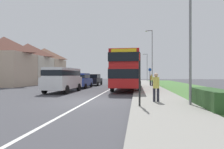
{
  "coord_description": "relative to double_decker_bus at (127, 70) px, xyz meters",
  "views": [
    {
      "loc": [
        2.86,
        -10.5,
        1.57
      ],
      "look_at": [
        0.74,
        5.34,
        1.6
      ],
      "focal_mm": 29.52,
      "sensor_mm": 36.0,
      "label": 1
    }
  ],
  "objects": [
    {
      "name": "street_lamp_mid",
      "position": [
        3.31,
        8.77,
        2.65
      ],
      "size": [
        1.14,
        0.2,
        8.46
      ],
      "color": "slate",
      "rests_on": "ground_plane"
    },
    {
      "name": "street_lamp_near",
      "position": [
        3.52,
        -10.77,
        2.51
      ],
      "size": [
        1.14,
        0.2,
        8.18
      ],
      "color": "slate",
      "rests_on": "ground_plane"
    },
    {
      "name": "roadside_hedge",
      "position": [
        4.45,
        -11.17,
        -1.69
      ],
      "size": [
        1.1,
        3.37,
        0.9
      ],
      "primitive_type": "cube",
      "color": "#2D5128",
      "rests_on": "ground_plane"
    },
    {
      "name": "ground_plane",
      "position": [
        -1.85,
        -9.7,
        -2.14
      ],
      "size": [
        120.0,
        120.0,
        0.0
      ],
      "primitive_type": "plane",
      "color": "#424247"
    },
    {
      "name": "lane_marking_centre",
      "position": [
        -1.85,
        -1.7,
        -2.14
      ],
      "size": [
        0.14,
        60.0,
        0.01
      ],
      "primitive_type": "cube",
      "color": "silver",
      "rests_on": "ground_plane"
    },
    {
      "name": "pedestrian_walking_away",
      "position": [
        2.96,
        4.61,
        -1.17
      ],
      "size": [
        0.34,
        0.34,
        1.67
      ],
      "color": "#23232D",
      "rests_on": "ground_plane"
    },
    {
      "name": "double_decker_bus",
      "position": [
        0.0,
        0.0,
        0.0
      ],
      "size": [
        2.8,
        11.56,
        3.7
      ],
      "color": "red",
      "rests_on": "ground_plane"
    },
    {
      "name": "cycle_route_sign",
      "position": [
        2.87,
        6.13,
        -0.72
      ],
      "size": [
        0.44,
        0.08,
        2.52
      ],
      "color": "slate",
      "rests_on": "ground_plane"
    },
    {
      "name": "parked_car_blue",
      "position": [
        -5.56,
        0.98,
        -1.19
      ],
      "size": [
        2.0,
        4.22,
        1.75
      ],
      "color": "navy",
      "rests_on": "ground_plane"
    },
    {
      "name": "street_lamp_far",
      "position": [
        3.4,
        24.61,
        1.68
      ],
      "size": [
        1.14,
        0.2,
        6.57
      ],
      "color": "slate",
      "rests_on": "ground_plane"
    },
    {
      "name": "parked_car_black",
      "position": [
        -5.31,
        6.46,
        -1.23
      ],
      "size": [
        1.97,
        4.3,
        1.66
      ],
      "color": "black",
      "rests_on": "ground_plane"
    },
    {
      "name": "house_terrace_far_side",
      "position": [
        -17.06,
        8.38,
        1.27
      ],
      "size": [
        6.86,
        16.57,
        6.83
      ],
      "color": "#C1A88E",
      "rests_on": "ground_plane"
    },
    {
      "name": "pavement_near_side",
      "position": [
        2.35,
        -3.7,
        -2.08
      ],
      "size": [
        3.2,
        68.0,
        0.12
      ],
      "primitive_type": "cube",
      "color": "gray",
      "rests_on": "ground_plane"
    },
    {
      "name": "grass_verge_seaward",
      "position": [
        6.65,
        -3.7,
        -2.1
      ],
      "size": [
        6.0,
        68.0,
        0.08
      ],
      "primitive_type": "cube",
      "color": "#477538",
      "rests_on": "ground_plane"
    },
    {
      "name": "bus_stop_sign",
      "position": [
        1.15,
        -11.54,
        -0.6
      ],
      "size": [
        0.09,
        0.52,
        2.6
      ],
      "color": "black",
      "rests_on": "ground_plane"
    },
    {
      "name": "parked_van_white",
      "position": [
        -5.57,
        -4.33,
        -0.85
      ],
      "size": [
        2.11,
        5.07,
        2.18
      ],
      "color": "silver",
      "rests_on": "ground_plane"
    },
    {
      "name": "pedestrian_at_stop",
      "position": [
        2.05,
        -10.06,
        -1.17
      ],
      "size": [
        0.34,
        0.34,
        1.67
      ],
      "color": "#23232D",
      "rests_on": "ground_plane"
    }
  ]
}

